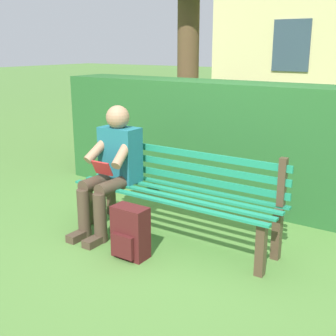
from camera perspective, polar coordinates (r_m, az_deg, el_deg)
ground at (r=4.08m, az=0.80°, el=-9.29°), size 60.00×60.00×0.00m
park_bench at (r=3.97m, az=1.41°, el=-2.98°), size 1.96×0.50×0.86m
person_seated at (r=4.15m, az=-7.27°, el=0.30°), size 0.44×0.73×1.19m
hedge_backdrop at (r=4.86m, az=11.08°, el=3.19°), size 4.87×0.66×1.41m
backpack at (r=3.70m, az=-4.93°, el=-8.37°), size 0.30×0.24×0.44m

